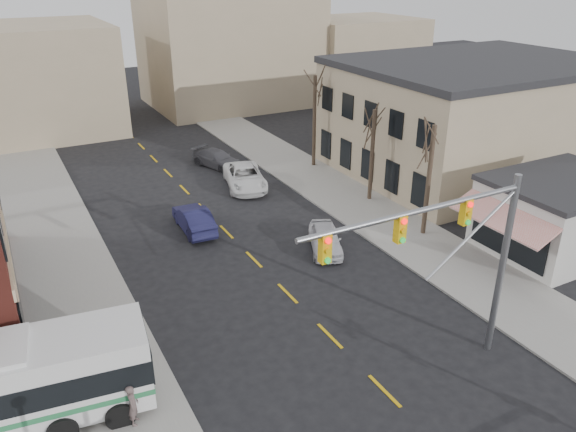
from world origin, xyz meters
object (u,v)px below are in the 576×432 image
object	(u,v)px
car_b	(194,219)
car_d	(217,159)
car_a	(325,239)
car_c	(245,177)
pedestrian_far	(59,376)
pedestrian_near	(133,405)
traffic_signal_mast	(457,244)

from	to	relation	value
car_b	car_d	xyz separation A→B (m)	(5.67, 10.40, -0.09)
car_a	car_c	xyz separation A→B (m)	(0.00, 11.26, 0.08)
car_a	pedestrian_far	world-z (taller)	pedestrian_far
car_a	pedestrian_near	world-z (taller)	pedestrian_near
traffic_signal_mast	car_b	distance (m)	18.41
traffic_signal_mast	car_c	distance (m)	22.91
car_a	pedestrian_near	size ratio (longest dim) A/B	2.54
car_a	car_c	distance (m)	11.26
car_c	car_d	distance (m)	5.20
car_d	car_a	bearing A→B (deg)	-109.85
car_a	car_b	size ratio (longest dim) A/B	0.90
car_c	car_b	bearing A→B (deg)	-123.48
car_b	car_c	distance (m)	7.78
car_b	car_c	world-z (taller)	car_c
car_c	pedestrian_far	size ratio (longest dim) A/B	3.44
car_c	pedestrian_near	bearing A→B (deg)	-109.35
pedestrian_far	car_b	bearing A→B (deg)	11.25
pedestrian_far	car_d	bearing A→B (deg)	16.07
traffic_signal_mast	pedestrian_near	world-z (taller)	traffic_signal_mast
car_b	car_d	bearing A→B (deg)	-115.84
car_d	pedestrian_near	distance (m)	27.97
car_b	car_a	bearing A→B (deg)	136.44
traffic_signal_mast	car_a	world-z (taller)	traffic_signal_mast
car_b	car_d	distance (m)	11.85
traffic_signal_mast	car_c	size ratio (longest dim) A/B	1.69
pedestrian_near	pedestrian_far	distance (m)	3.55
car_c	pedestrian_far	distance (m)	22.61
car_a	car_d	distance (m)	16.46
car_d	pedestrian_far	size ratio (longest dim) A/B	2.79
car_b	pedestrian_near	xyz separation A→B (m)	(-7.36, -14.34, 0.18)
pedestrian_near	pedestrian_far	size ratio (longest dim) A/B	0.99
car_c	pedestrian_near	world-z (taller)	pedestrian_near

